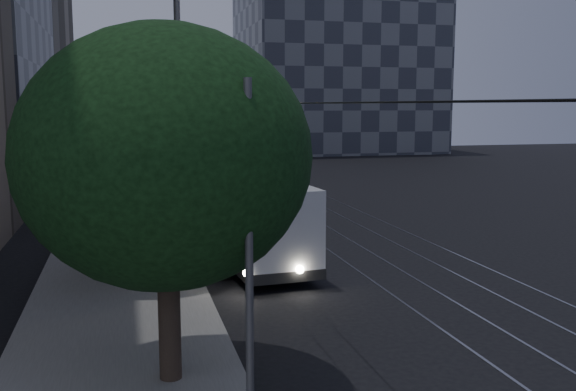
% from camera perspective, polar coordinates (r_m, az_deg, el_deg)
% --- Properties ---
extents(ground, '(120.00, 120.00, 0.00)m').
position_cam_1_polar(ground, '(22.22, 5.19, -6.48)').
color(ground, black).
rests_on(ground, ground).
extents(sidewalk, '(5.00, 90.00, 0.15)m').
position_cam_1_polar(sidewalk, '(40.62, -14.61, 0.02)').
color(sidewalk, slate).
rests_on(sidewalk, ground).
extents(tram_rails, '(4.52, 90.00, 0.02)m').
position_cam_1_polar(tram_rails, '(41.78, -0.76, 0.41)').
color(tram_rails, '#95949C').
rests_on(tram_rails, ground).
extents(overhead_wires, '(2.23, 90.00, 6.00)m').
position_cam_1_polar(overhead_wires, '(40.37, -11.18, 4.92)').
color(overhead_wires, black).
rests_on(overhead_wires, ground).
extents(building_distant_right, '(22.00, 18.00, 24.00)m').
position_cam_1_polar(building_distant_right, '(79.63, 4.24, 12.66)').
color(building_distant_right, '#353843').
rests_on(building_distant_right, ground).
extents(trolleybus, '(3.33, 11.79, 5.63)m').
position_cam_1_polar(trolleybus, '(24.44, -4.41, -1.27)').
color(trolleybus, white).
rests_on(trolleybus, ground).
extents(pickup_silver, '(4.21, 5.63, 1.42)m').
position_cam_1_polar(pickup_silver, '(29.95, -7.19, -1.34)').
color(pickup_silver, '#A6A9AE').
rests_on(pickup_silver, ground).
extents(car_white_a, '(2.50, 4.13, 1.31)m').
position_cam_1_polar(car_white_a, '(34.72, -9.37, -0.18)').
color(car_white_a, white).
rests_on(car_white_a, ground).
extents(car_white_b, '(2.31, 4.36, 1.20)m').
position_cam_1_polar(car_white_b, '(44.62, -10.51, 1.53)').
color(car_white_b, silver).
rests_on(car_white_b, ground).
extents(car_white_c, '(3.38, 4.92, 1.54)m').
position_cam_1_polar(car_white_c, '(45.23, -8.54, 1.87)').
color(car_white_c, silver).
rests_on(car_white_c, ground).
extents(car_white_d, '(2.50, 4.71, 1.53)m').
position_cam_1_polar(car_white_d, '(55.44, -10.27, 2.95)').
color(car_white_d, silver).
rests_on(car_white_d, ground).
extents(tree_0, '(5.64, 5.64, 7.11)m').
position_cam_1_polar(tree_0, '(12.46, -10.87, 3.33)').
color(tree_0, '#2E2019').
rests_on(tree_0, ground).
extents(tree_1, '(4.75, 4.75, 6.57)m').
position_cam_1_polar(tree_1, '(20.64, -13.63, 4.64)').
color(tree_1, '#2E2019').
rests_on(tree_1, ground).
extents(tree_2, '(5.67, 5.67, 7.47)m').
position_cam_1_polar(tree_2, '(32.36, -13.74, 6.66)').
color(tree_2, '#2E2019').
rests_on(tree_2, ground).
extents(tree_3, '(4.07, 4.07, 5.92)m').
position_cam_1_polar(tree_3, '(41.73, -13.42, 5.78)').
color(tree_3, '#2E2019').
rests_on(tree_3, ground).
extents(tree_4, '(4.05, 4.05, 5.83)m').
position_cam_1_polar(tree_4, '(49.29, -13.59, 5.99)').
color(tree_4, '#2E2019').
rests_on(tree_4, ground).
extents(tree_5, '(4.34, 4.34, 6.37)m').
position_cam_1_polar(tree_5, '(55.05, -13.70, 6.60)').
color(tree_5, '#2E2019').
rests_on(tree_5, ground).
extents(streetlamp_near, '(2.57, 0.44, 10.74)m').
position_cam_1_polar(streetlamp_near, '(20.46, -8.52, 10.38)').
color(streetlamp_near, '#5A5A5C').
rests_on(streetlamp_near, ground).
extents(streetlamp_far, '(2.51, 0.44, 10.42)m').
position_cam_1_polar(streetlamp_far, '(42.82, -12.03, 8.80)').
color(streetlamp_far, '#5A5A5C').
rests_on(streetlamp_far, ground).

